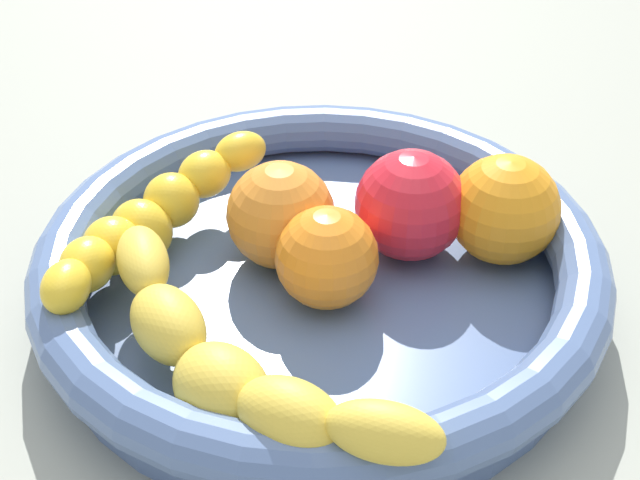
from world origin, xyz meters
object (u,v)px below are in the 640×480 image
Objects in this scene: fruit_bowl at (320,269)px; orange_front at (281,215)px; orange_mid_right at (504,209)px; banana_draped_left at (230,366)px; tomato_red at (411,205)px; banana_draped_right at (148,221)px; orange_mid_left at (327,257)px.

fruit_bowl is 5.18× the size of orange_front.
orange_mid_right is (-11.94, -5.74, 0.09)cm from orange_front.
tomato_red is at bearing -102.94° from banana_draped_left.
tomato_red is at bearing -127.30° from fruit_bowl.
orange_front is (2.99, -1.05, 2.37)cm from fruit_bowl.
banana_draped_left is 13.50cm from banana_draped_right.
tomato_red reaches higher than banana_draped_right.
tomato_red is (-3.74, -4.91, 2.52)cm from fruit_bowl.
orange_mid_right is at bearing -154.81° from banana_draped_right.
banana_draped_right is at bearing 25.19° from orange_mid_right.
orange_front is 4.59cm from orange_mid_left.
banana_draped_left is 9.78cm from orange_mid_left.
fruit_bowl is 4.96× the size of tomato_red.
orange_mid_right is (-8.94, -6.79, 2.47)cm from fruit_bowl.
orange_mid_right reaches higher than orange_mid_left.
orange_mid_right is at bearing -160.15° from tomato_red.
orange_front is (-7.16, -3.25, 0.36)cm from banana_draped_right.
orange_mid_left reaches higher than fruit_bowl.
orange_mid_right is at bearing -154.33° from orange_front.
banana_draped_right reaches higher than fruit_bowl.
orange_front is 7.76cm from tomato_red.
banana_draped_right is at bearing -40.69° from banana_draped_left.
banana_draped_left is at bearing 84.82° from orange_mid_left.
banana_draped_left is at bearing 77.06° from tomato_red.
fruit_bowl is at bearing -52.55° from orange_mid_left.
tomato_red reaches higher than orange_mid_left.
orange_front is 0.97× the size of orange_mid_right.
tomato_red is at bearing -152.91° from banana_draped_right.
orange_mid_left is 0.89× the size of orange_mid_right.
tomato_red reaches higher than banana_draped_left.
banana_draped_left is 3.25× the size of tomato_red.
orange_front reaches higher than banana_draped_right.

